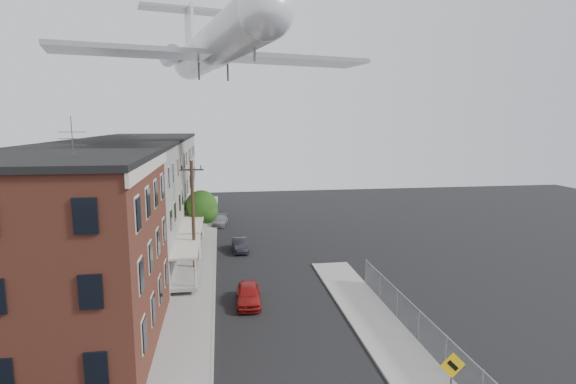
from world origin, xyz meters
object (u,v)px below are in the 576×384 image
car_near (248,294)px  airplane (214,46)px  car_far (220,221)px  street_tree (203,208)px  warning_sign (452,374)px  utility_pole (193,217)px  car_mid (240,245)px

car_near → airplane: size_ratio=0.13×
car_near → car_far: (-1.80, 23.41, -0.14)m
street_tree → car_near: street_tree is taller
street_tree → airplane: bearing=-71.9°
warning_sign → car_near: warning_sign is taller
street_tree → utility_pole: bearing=-91.9°
utility_pole → airplane: (1.86, 5.23, 13.51)m
car_mid → airplane: size_ratio=0.12×
warning_sign → car_mid: size_ratio=0.78×
street_tree → airplane: 15.54m
car_near → car_mid: 12.42m
street_tree → car_near: (3.47, -16.28, -2.78)m
car_near → car_mid: (0.00, 12.42, -0.08)m
car_near → car_far: car_near is taller
car_near → street_tree: bearing=104.2°
warning_sign → car_near: (-7.40, 12.66, -1.22)m
street_tree → car_far: bearing=76.8°
warning_sign → car_far: bearing=104.3°
street_tree → car_near: bearing=-78.0°
warning_sign → street_tree: (-10.87, 28.95, 1.57)m
utility_pole → car_mid: 8.24m
car_near → airplane: (-1.94, 11.60, 17.52)m
warning_sign → utility_pole: (-11.20, 19.03, 2.79)m
warning_sign → utility_pole: utility_pole is taller
street_tree → car_near: 16.88m
car_near → warning_sign: bearing=-57.5°
car_near → car_far: size_ratio=1.07×
street_tree → car_mid: street_tree is taller
utility_pole → car_far: bearing=83.3°
car_far → car_mid: bearing=-72.8°
utility_pole → airplane: bearing=70.4°
street_tree → car_mid: 5.93m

